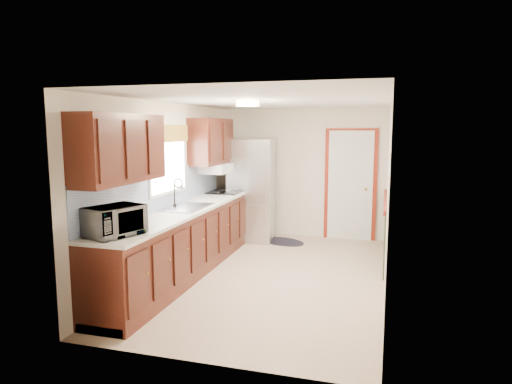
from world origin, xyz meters
The scene contains 8 objects.
room_shell centered at (0.00, 0.00, 1.20)m, with size 3.20×5.20×2.52m.
kitchen_run centered at (-1.24, -0.29, 0.81)m, with size 0.63×4.00×2.20m.
back_wall_trim centered at (0.99, 2.21, 0.89)m, with size 1.12×2.30×2.08m.
ceiling_fixture centered at (-0.30, -0.20, 2.36)m, with size 0.30×0.30×0.06m, color #FFD88C.
microwave centered at (-1.20, -1.95, 1.13)m, with size 0.56×0.31×0.38m, color white.
refrigerator centered at (-0.88, 1.95, 0.92)m, with size 0.84×0.81×1.85m.
rug centered at (-0.28, 1.90, 0.01)m, with size 0.85×0.55×0.01m, color black.
cooktop centered at (-1.19, 1.40, 0.95)m, with size 0.53×0.63×0.02m, color black.
Camera 1 is at (1.47, -5.97, 2.04)m, focal length 32.00 mm.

